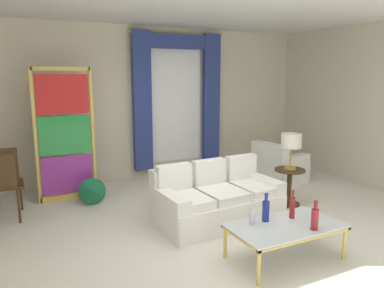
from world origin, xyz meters
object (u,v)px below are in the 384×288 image
bottle_amber_squat (266,210)px  table_lamp_brass (291,142)px  stained_glass_divider (65,138)px  round_side_table (289,184)px  bottle_crystal_tall (315,218)px  bottle_ruby_flask (252,214)px  peacock_figurine (94,192)px  bottle_blue_decanter (292,206)px  armchair_white (278,168)px  couch_white_long (215,200)px  coffee_table (285,228)px

bottle_amber_squat → table_lamp_brass: size_ratio=0.60×
stained_glass_divider → round_side_table: 3.72m
bottle_crystal_tall → table_lamp_brass: table_lamp_brass is taller
bottle_ruby_flask → peacock_figurine: 2.86m
bottle_crystal_tall → stained_glass_divider: bearing=121.2°
bottle_blue_decanter → bottle_crystal_tall: (-0.01, -0.37, -0.01)m
bottle_crystal_tall → armchair_white: size_ratio=0.36×
bottle_blue_decanter → peacock_figurine: 3.18m
stained_glass_divider → table_lamp_brass: stained_glass_divider is taller
peacock_figurine → round_side_table: round_side_table is taller
bottle_blue_decanter → peacock_figurine: bottle_blue_decanter is taller
peacock_figurine → couch_white_long: bearing=-43.6°
coffee_table → bottle_blue_decanter: size_ratio=3.68×
bottle_amber_squat → stained_glass_divider: size_ratio=0.16×
armchair_white → round_side_table: bearing=-121.8°
coffee_table → couch_white_long: bearing=95.5°
bottle_crystal_tall → bottle_ruby_flask: (-0.53, 0.41, -0.01)m
bottle_ruby_flask → round_side_table: (1.58, 1.19, -0.18)m
bottle_blue_decanter → bottle_ruby_flask: bottle_blue_decanter is taller
bottle_crystal_tall → bottle_ruby_flask: bottle_crystal_tall is taller
couch_white_long → bottle_blue_decanter: couch_white_long is taller
bottle_blue_decanter → bottle_ruby_flask: bearing=175.0°
bottle_blue_decanter → table_lamp_brass: table_lamp_brass is taller
coffee_table → table_lamp_brass: (1.25, 1.36, 0.65)m
round_side_table → table_lamp_brass: table_lamp_brass is taller
peacock_figurine → table_lamp_brass: table_lamp_brass is taller
bottle_blue_decanter → peacock_figurine: size_ratio=0.58×
coffee_table → bottle_ruby_flask: size_ratio=4.03×
bottle_amber_squat → armchair_white: (2.06, 2.26, -0.26)m
armchair_white → stained_glass_divider: 3.97m
peacock_figurine → round_side_table: bearing=-25.8°
bottle_crystal_tall → stained_glass_divider: stained_glass_divider is taller
couch_white_long → stained_glass_divider: (-1.77, 1.87, 0.75)m
peacock_figurine → table_lamp_brass: bearing=-25.8°
bottle_crystal_tall → armchair_white: bearing=57.3°
couch_white_long → coffee_table: 1.36m
table_lamp_brass → bottle_amber_squat: bearing=-139.7°
armchair_white → peacock_figurine: size_ratio=1.55×
coffee_table → bottle_blue_decanter: (0.20, 0.13, 0.18)m
bottle_blue_decanter → coffee_table: bearing=-148.2°
bottle_crystal_tall → round_side_table: 1.93m
bottle_crystal_tall → round_side_table: bearing=56.7°
bottle_blue_decanter → table_lamp_brass: bearing=49.8°
bottle_amber_squat → peacock_figurine: size_ratio=0.57×
armchair_white → peacock_figurine: bearing=175.5°
coffee_table → armchair_white: (1.92, 2.45, -0.09)m
bottle_blue_decanter → bottle_crystal_tall: 0.37m
bottle_blue_decanter → table_lamp_brass: (1.05, 1.24, 0.48)m
bottle_blue_decanter → stained_glass_divider: bearing=124.2°
couch_white_long → bottle_crystal_tall: bearing=-78.4°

